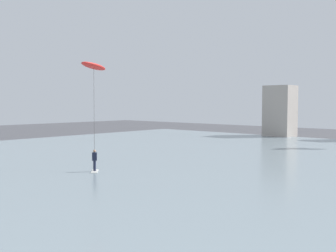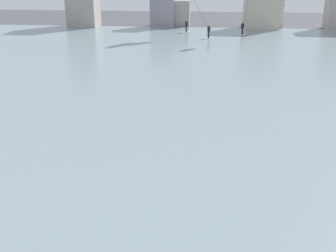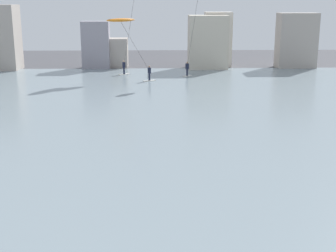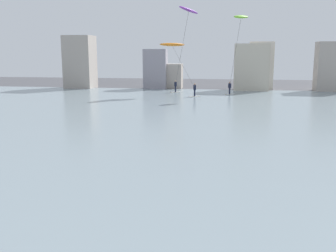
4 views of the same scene
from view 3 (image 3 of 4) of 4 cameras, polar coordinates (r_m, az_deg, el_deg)
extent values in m
cube|color=gray|center=(35.37, -4.44, 0.95)|extent=(84.00, 52.00, 0.10)
cube|color=#A89E93|center=(63.16, -19.39, 9.94)|extent=(4.20, 3.73, 7.96)
cube|color=gray|center=(61.60, -8.64, 9.56)|extent=(3.45, 2.03, 5.95)
cube|color=#A89E93|center=(62.71, -7.12, 8.69)|extent=(4.90, 2.71, 3.75)
cube|color=beige|center=(61.03, 4.79, 9.96)|extent=(4.84, 3.71, 6.68)
cube|color=beige|center=(63.55, 5.98, 10.29)|extent=(3.45, 2.65, 7.02)
cube|color=beige|center=(64.50, 14.89, 9.09)|extent=(4.19, 2.03, 5.10)
cube|color=#A89E93|center=(63.76, 15.13, 9.84)|extent=(4.82, 2.93, 6.94)
cube|color=silver|center=(51.27, -2.24, 5.45)|extent=(1.42, 1.10, 0.06)
cylinder|color=#191E33|center=(51.20, -2.25, 5.91)|extent=(0.20, 0.20, 0.78)
cube|color=#191E33|center=(51.10, -2.26, 6.67)|extent=(0.36, 0.40, 0.60)
sphere|color=#9E7051|center=(51.04, -2.26, 7.13)|extent=(0.20, 0.20, 0.20)
cylinder|color=#333333|center=(51.65, -3.98, 9.53)|extent=(3.05, 1.65, 5.11)
ellipsoid|color=orange|center=(52.36, -5.69, 12.52)|extent=(3.57, 3.31, 0.56)
cube|color=silver|center=(55.98, -5.28, 6.20)|extent=(1.39, 1.17, 0.06)
cylinder|color=#191E33|center=(55.91, -5.30, 6.62)|extent=(0.20, 0.20, 0.78)
cube|color=#191E33|center=(55.82, -5.31, 7.32)|extent=(0.38, 0.40, 0.60)
sphere|color=tan|center=(55.77, -5.32, 7.74)|extent=(0.20, 0.20, 0.20)
cylinder|color=#333333|center=(55.41, -4.54, 12.20)|extent=(1.71, 0.15, 9.57)
cube|color=silver|center=(54.52, 2.30, 6.02)|extent=(1.24, 1.35, 0.06)
cylinder|color=#191E33|center=(54.45, 2.31, 6.45)|extent=(0.20, 0.20, 0.78)
cube|color=#191E33|center=(54.35, 2.31, 7.17)|extent=(0.40, 0.39, 0.60)
sphere|color=#9E7051|center=(54.30, 2.32, 7.60)|extent=(0.20, 0.20, 0.20)
cylinder|color=#333333|center=(53.23, 3.01, 11.46)|extent=(1.12, 1.56, 8.35)
camera|label=1|loc=(9.81, 57.68, -12.74)|focal=40.85mm
camera|label=2|loc=(0.66, -53.36, -18.08)|focal=43.32mm
camera|label=4|loc=(5.94, 34.40, -18.74)|focal=40.69mm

